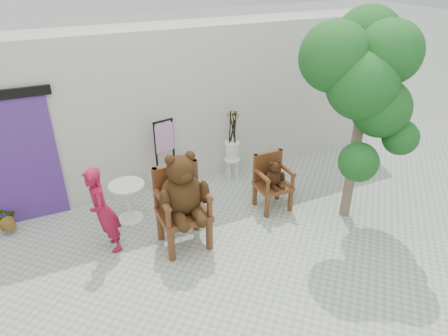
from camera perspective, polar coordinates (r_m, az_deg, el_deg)
name	(u,v)px	position (r m, az deg, el deg)	size (l,w,h in m)	color
ground_plane	(254,257)	(6.30, 4.27, -12.60)	(60.00, 60.00, 0.00)	#A1A998
back_wall	(181,104)	(8.04, -6.23, 9.14)	(9.00, 1.00, 3.00)	beige
doorway	(19,159)	(7.32, -27.27, 1.20)	(1.40, 0.11, 2.33)	#4A2879
chair_big	(182,195)	(6.05, -6.01, -3.83)	(0.77, 0.85, 1.61)	#48240F
chair_small	(272,178)	(7.15, 6.91, -1.40)	(0.59, 0.54, 1.03)	#48240F
person	(103,211)	(6.27, -16.90, -5.87)	(0.52, 0.34, 1.43)	maroon
cafe_table	(128,198)	(7.02, -13.55, -4.16)	(0.60, 0.60, 0.70)	white
display_stand	(166,167)	(7.57, -8.25, 0.20)	(0.51, 0.43, 1.51)	black
stool_bucket	(232,150)	(8.00, 1.17, 2.56)	(0.32, 0.32, 1.45)	white
tree	(366,72)	(6.50, 19.66, 12.75)	(2.02, 1.96, 3.45)	brown
potted_plant	(6,220)	(7.60, -28.64, -6.53)	(0.38, 0.33, 0.42)	#0F3815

